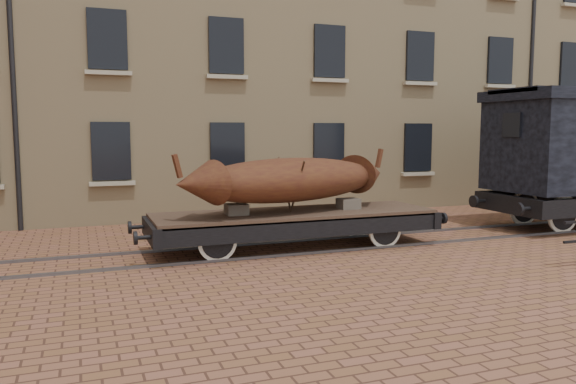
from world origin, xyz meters
name	(u,v)px	position (x,y,z in m)	size (l,w,h in m)	color
ground	(374,242)	(0.00, 0.00, 0.00)	(90.00, 90.00, 0.00)	brown
warehouse_cream	(323,31)	(3.00, 9.99, 7.00)	(40.00, 10.19, 14.00)	#DCBE87
rail_track	(374,241)	(0.00, 0.00, 0.03)	(30.00, 1.52, 0.06)	#59595E
flatcar_wagon	(294,219)	(-2.15, 0.00, 0.71)	(7.52, 2.04, 1.14)	#4D392D
iron_boat	(291,180)	(-2.25, 0.00, 1.65)	(5.87, 2.87, 1.45)	#532E16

